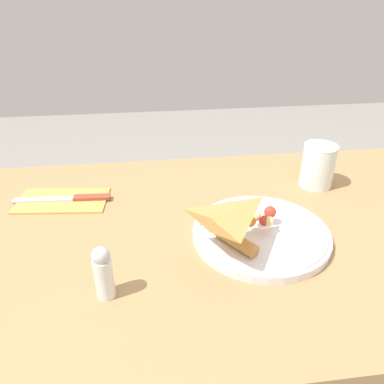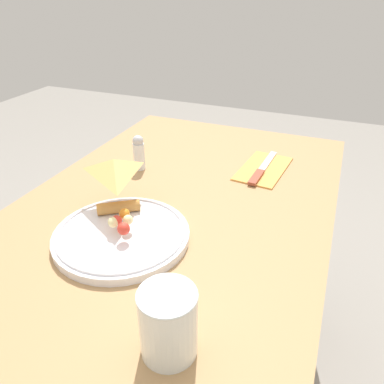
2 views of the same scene
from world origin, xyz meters
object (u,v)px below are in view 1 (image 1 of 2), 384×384
at_px(milk_glass, 318,167).
at_px(salt_shaker, 103,272).
at_px(butter_knife, 67,198).
at_px(napkin_folded, 62,200).
at_px(dining_table, 217,270).
at_px(plate_pizza, 260,232).

height_order(milk_glass, salt_shaker, milk_glass).
distance_m(butter_knife, salt_shaker, 0.32).
distance_m(milk_glass, napkin_folded, 0.59).
distance_m(dining_table, napkin_folded, 0.37).
bearing_deg(dining_table, plate_pizza, 150.40).
bearing_deg(butter_knife, salt_shaker, 112.98).
height_order(butter_knife, salt_shaker, salt_shaker).
height_order(napkin_folded, salt_shaker, salt_shaker).
distance_m(plate_pizza, napkin_folded, 0.44).
bearing_deg(napkin_folded, salt_shaker, 111.33).
bearing_deg(milk_glass, plate_pizza, 44.78).
xyz_separation_m(milk_glass, napkin_folded, (0.58, 0.00, -0.05)).
distance_m(napkin_folded, salt_shaker, 0.32).
relative_size(dining_table, napkin_folded, 5.91).
relative_size(napkin_folded, butter_knife, 0.95).
bearing_deg(napkin_folded, dining_table, 155.71).
relative_size(milk_glass, napkin_folded, 0.50).
xyz_separation_m(dining_table, plate_pizza, (-0.07, 0.04, 0.12)).
bearing_deg(salt_shaker, napkin_folded, -68.67).
xyz_separation_m(napkin_folded, salt_shaker, (-0.12, 0.30, 0.04)).
bearing_deg(dining_table, napkin_folded, -24.29).
distance_m(dining_table, butter_knife, 0.36).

